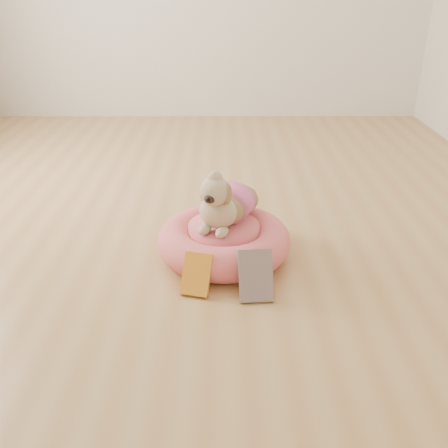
{
  "coord_description": "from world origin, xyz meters",
  "views": [
    {
      "loc": [
        0.19,
        -2.41,
        1.17
      ],
      "look_at": [
        0.2,
        -0.43,
        0.19
      ],
      "focal_mm": 40.0,
      "sensor_mm": 36.0,
      "label": 1
    }
  ],
  "objects_px": {
    "book_yellow": "(197,274)",
    "pet_bed": "(224,241)",
    "dog": "(225,193)",
    "book_white": "(256,276)"
  },
  "relations": [
    {
      "from": "pet_bed",
      "to": "dog",
      "type": "relative_size",
      "value": 1.53
    },
    {
      "from": "book_yellow",
      "to": "book_white",
      "type": "relative_size",
      "value": 0.84
    },
    {
      "from": "pet_bed",
      "to": "dog",
      "type": "height_order",
      "value": "dog"
    },
    {
      "from": "book_yellow",
      "to": "pet_bed",
      "type": "bearing_deg",
      "value": 83.58
    },
    {
      "from": "dog",
      "to": "book_yellow",
      "type": "bearing_deg",
      "value": -88.1
    },
    {
      "from": "pet_bed",
      "to": "book_white",
      "type": "relative_size",
      "value": 2.92
    },
    {
      "from": "dog",
      "to": "book_yellow",
      "type": "relative_size",
      "value": 2.28
    },
    {
      "from": "pet_bed",
      "to": "dog",
      "type": "bearing_deg",
      "value": 80.3
    },
    {
      "from": "pet_bed",
      "to": "book_yellow",
      "type": "height_order",
      "value": "same"
    },
    {
      "from": "pet_bed",
      "to": "book_white",
      "type": "xyz_separation_m",
      "value": [
        0.13,
        -0.34,
        0.02
      ]
    }
  ]
}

